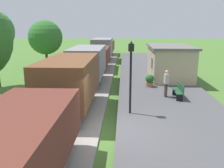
{
  "coord_description": "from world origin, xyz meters",
  "views": [
    {
      "loc": [
        0.5,
        -9.58,
        4.66
      ],
      "look_at": [
        -0.2,
        4.47,
        1.2
      ],
      "focal_mm": 38.15,
      "sensor_mm": 36.0,
      "label": 1
    }
  ],
  "objects_px": {
    "station_hut": "(169,62)",
    "freight_train": "(93,60)",
    "person_waiting": "(166,82)",
    "tree_field_left": "(45,38)",
    "potted_planter": "(150,80)",
    "bench_near_hut": "(179,91)",
    "lamp_post_near": "(131,64)"
  },
  "relations": [
    {
      "from": "station_hut",
      "to": "freight_train",
      "type": "bearing_deg",
      "value": 166.54
    },
    {
      "from": "person_waiting",
      "to": "tree_field_left",
      "type": "height_order",
      "value": "tree_field_left"
    },
    {
      "from": "potted_planter",
      "to": "tree_field_left",
      "type": "xyz_separation_m",
      "value": [
        -10.5,
        8.69,
        2.67
      ]
    },
    {
      "from": "station_hut",
      "to": "bench_near_hut",
      "type": "relative_size",
      "value": 3.87
    },
    {
      "from": "bench_near_hut",
      "to": "tree_field_left",
      "type": "height_order",
      "value": "tree_field_left"
    },
    {
      "from": "person_waiting",
      "to": "potted_planter",
      "type": "bearing_deg",
      "value": -79.28
    },
    {
      "from": "person_waiting",
      "to": "tree_field_left",
      "type": "xyz_separation_m",
      "value": [
        -11.25,
        11.24,
        2.21
      ]
    },
    {
      "from": "bench_near_hut",
      "to": "potted_planter",
      "type": "distance_m",
      "value": 3.18
    },
    {
      "from": "freight_train",
      "to": "tree_field_left",
      "type": "relative_size",
      "value": 7.48
    },
    {
      "from": "lamp_post_near",
      "to": "freight_train",
      "type": "bearing_deg",
      "value": 107.37
    },
    {
      "from": "person_waiting",
      "to": "potted_planter",
      "type": "xyz_separation_m",
      "value": [
        -0.75,
        2.55,
        -0.46
      ]
    },
    {
      "from": "lamp_post_near",
      "to": "potted_planter",
      "type": "bearing_deg",
      "value": 74.16
    },
    {
      "from": "freight_train",
      "to": "lamp_post_near",
      "type": "xyz_separation_m",
      "value": [
        3.25,
        -10.39,
        1.25
      ]
    },
    {
      "from": "potted_planter",
      "to": "person_waiting",
      "type": "bearing_deg",
      "value": -73.6
    },
    {
      "from": "bench_near_hut",
      "to": "lamp_post_near",
      "type": "xyz_separation_m",
      "value": [
        -3.1,
        -2.78,
        2.08
      ]
    },
    {
      "from": "person_waiting",
      "to": "bench_near_hut",
      "type": "bearing_deg",
      "value": 156.22
    },
    {
      "from": "tree_field_left",
      "to": "potted_planter",
      "type": "bearing_deg",
      "value": -39.61
    },
    {
      "from": "potted_planter",
      "to": "tree_field_left",
      "type": "height_order",
      "value": "tree_field_left"
    },
    {
      "from": "station_hut",
      "to": "potted_planter",
      "type": "distance_m",
      "value": 3.86
    },
    {
      "from": "freight_train",
      "to": "potted_planter",
      "type": "bearing_deg",
      "value": -44.88
    },
    {
      "from": "station_hut",
      "to": "person_waiting",
      "type": "distance_m",
      "value": 5.88
    },
    {
      "from": "bench_near_hut",
      "to": "potted_planter",
      "type": "relative_size",
      "value": 1.64
    },
    {
      "from": "bench_near_hut",
      "to": "potted_planter",
      "type": "bearing_deg",
      "value": 118.36
    },
    {
      "from": "station_hut",
      "to": "potted_planter",
      "type": "relative_size",
      "value": 6.33
    },
    {
      "from": "lamp_post_near",
      "to": "tree_field_left",
      "type": "height_order",
      "value": "tree_field_left"
    },
    {
      "from": "station_hut",
      "to": "potted_planter",
      "type": "bearing_deg",
      "value": -121.68
    },
    {
      "from": "station_hut",
      "to": "potted_planter",
      "type": "height_order",
      "value": "station_hut"
    },
    {
      "from": "person_waiting",
      "to": "tree_field_left",
      "type": "relative_size",
      "value": 0.33
    },
    {
      "from": "freight_train",
      "to": "potted_planter",
      "type": "height_order",
      "value": "freight_train"
    },
    {
      "from": "potted_planter",
      "to": "lamp_post_near",
      "type": "height_order",
      "value": "lamp_post_near"
    },
    {
      "from": "potted_planter",
      "to": "tree_field_left",
      "type": "distance_m",
      "value": 13.89
    },
    {
      "from": "person_waiting",
      "to": "lamp_post_near",
      "type": "relative_size",
      "value": 0.46
    }
  ]
}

